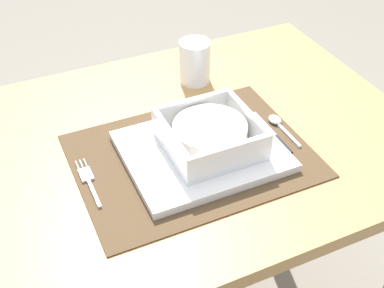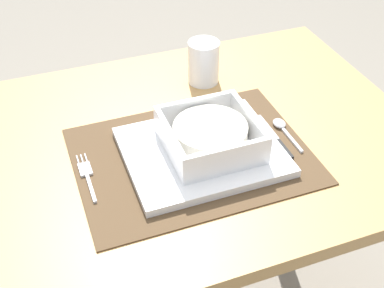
% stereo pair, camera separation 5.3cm
% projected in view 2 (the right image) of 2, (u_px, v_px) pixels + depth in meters
% --- Properties ---
extents(dining_table, '(0.96, 0.68, 0.73)m').
position_uv_depth(dining_table, '(179.00, 180.00, 1.07)').
color(dining_table, '#B2844C').
rests_on(dining_table, ground).
extents(placemat, '(0.43, 0.33, 0.00)m').
position_uv_depth(placemat, '(192.00, 156.00, 0.96)').
color(placemat, '#4C3823').
rests_on(placemat, dining_table).
extents(serving_plate, '(0.29, 0.24, 0.02)m').
position_uv_depth(serving_plate, '(202.00, 151.00, 0.95)').
color(serving_plate, white).
rests_on(serving_plate, placemat).
extents(porridge_bowl, '(0.16, 0.16, 0.06)m').
position_uv_depth(porridge_bowl, '(210.00, 136.00, 0.93)').
color(porridge_bowl, white).
rests_on(porridge_bowl, serving_plate).
extents(fork, '(0.02, 0.13, 0.00)m').
position_uv_depth(fork, '(87.00, 174.00, 0.91)').
color(fork, silver).
rests_on(fork, placemat).
extents(spoon, '(0.02, 0.11, 0.01)m').
position_uv_depth(spoon, '(282.00, 127.00, 1.01)').
color(spoon, silver).
rests_on(spoon, placemat).
extents(butter_knife, '(0.01, 0.14, 0.01)m').
position_uv_depth(butter_knife, '(276.00, 139.00, 0.99)').
color(butter_knife, black).
rests_on(butter_knife, placemat).
extents(bread_knife, '(0.01, 0.13, 0.01)m').
position_uv_depth(bread_knife, '(267.00, 144.00, 0.98)').
color(bread_knife, '#59331E').
rests_on(bread_knife, placemat).
extents(drinking_glass, '(0.07, 0.07, 0.10)m').
position_uv_depth(drinking_glass, '(203.00, 64.00, 1.13)').
color(drinking_glass, white).
rests_on(drinking_glass, dining_table).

